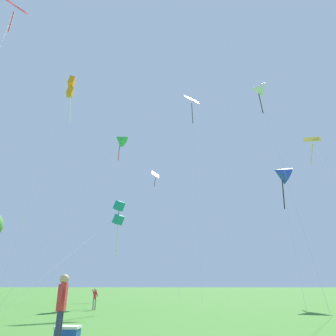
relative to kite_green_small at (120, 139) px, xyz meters
name	(u,v)px	position (x,y,z in m)	size (l,w,h in m)	color
kite_green_small	(120,139)	(0.00, 0.00, 0.00)	(2.79, 12.16, 14.53)	green
kite_black_large	(192,106)	(6.94, 10.55, 10.03)	(2.11, 8.74, 25.80)	black
kite_red_high	(13,13)	(-11.54, -2.12, 13.90)	(4.97, 8.91, 29.84)	red
kite_pink_low	(156,180)	(1.74, 15.33, 1.37)	(4.12, 10.48, 16.71)	pink
kite_orange_box	(71,89)	(-2.10, -6.93, 0.62)	(0.62, 4.89, 15.33)	orange
kite_teal_box	(119,214)	(0.46, -0.78, -7.08)	(3.05, 11.14, 7.81)	teal
kite_white_distant	(258,89)	(12.58, -1.20, 4.04)	(1.44, 8.19, 18.58)	white
kite_yellow_diamond	(314,146)	(15.38, -3.62, -2.85)	(4.05, 11.66, 12.15)	yellow
kite_blue_delta	(281,173)	(15.02, 3.32, -2.40)	(2.31, 5.66, 12.47)	blue
person_child_small	(95,297)	(0.23, -4.77, -13.04)	(0.39, 0.17, 1.22)	gray
person_far_back	(62,303)	(2.84, -16.51, -12.78)	(0.22, 0.53, 1.65)	#2D3351
picnic_cooler	(67,335)	(2.87, -15.98, -13.55)	(0.60, 0.40, 0.44)	#2351B2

